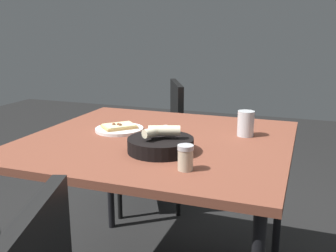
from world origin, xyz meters
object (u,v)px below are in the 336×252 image
at_px(dining_table, 158,151).
at_px(pepper_shaker, 185,159).
at_px(pizza_plate, 119,128).
at_px(chair_near, 159,136).
at_px(beer_glass, 246,125).
at_px(bread_basket, 161,144).

xyz_separation_m(dining_table, pepper_shaker, (0.23, -0.33, 0.10)).
bearing_deg(pizza_plate, chair_near, 98.71).
bearing_deg(dining_table, chair_near, 111.20).
relative_size(beer_glass, chair_near, 0.13).
xyz_separation_m(bread_basket, pepper_shaker, (0.15, -0.16, 0.01)).
bearing_deg(bread_basket, pizza_plate, 142.19).
bearing_deg(bread_basket, pepper_shaker, -46.75).
relative_size(bread_basket, beer_glass, 2.28).
bearing_deg(pepper_shaker, chair_near, 115.26).
bearing_deg(pepper_shaker, pizza_plate, 138.91).
distance_m(dining_table, chair_near, 0.95).
bearing_deg(pizza_plate, pepper_shaker, -41.09).
bearing_deg(pizza_plate, dining_table, -14.67).
bearing_deg(bread_basket, beer_glass, 51.85).
relative_size(pizza_plate, pepper_shaker, 2.56).
xyz_separation_m(dining_table, pizza_plate, (-0.21, 0.06, 0.07)).
distance_m(pizza_plate, pepper_shaker, 0.58).
height_order(pizza_plate, bread_basket, bread_basket).
height_order(pizza_plate, beer_glass, beer_glass).
height_order(beer_glass, pepper_shaker, beer_glass).
height_order(bread_basket, chair_near, chair_near).
height_order(bread_basket, beer_glass, beer_glass).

